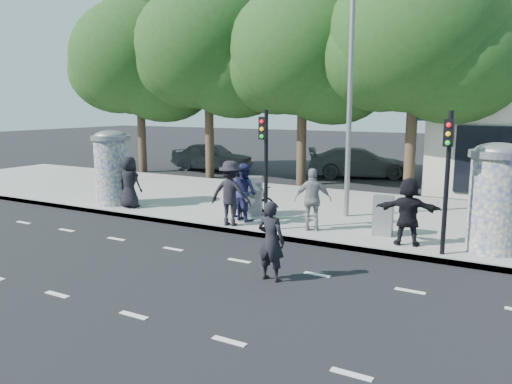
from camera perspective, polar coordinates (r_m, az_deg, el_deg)
The scene contains 26 objects.
ground at distance 10.92m, azimuth -5.78°, elevation -9.80°, with size 120.00×120.00×0.00m, color black.
sidewalk at distance 17.34m, azimuth 8.62°, elevation -2.18°, with size 40.00×8.00×0.15m, color gray.
curb at distance 13.81m, azimuth 2.74°, elevation -5.20°, with size 40.00×0.10×0.16m, color slate.
lane_dash_near at distance 9.34m, azimuth -13.79°, elevation -13.53°, with size 32.00×0.12×0.01m, color silver.
lane_dash_far at distance 12.03m, azimuth -1.91°, elevation -7.86°, with size 32.00×0.12×0.01m, color silver.
ad_column_left at distance 18.54m, azimuth -16.15°, elevation 2.91°, with size 1.36×1.36×2.65m.
ad_column_right at distance 13.27m, azimuth 25.69°, elevation -0.34°, with size 1.36×1.36×2.65m.
traffic_pole_near at distance 13.90m, azimuth 1.05°, elevation 3.95°, with size 0.22×0.31×3.40m.
traffic_pole_far at distance 12.38m, azimuth 21.02°, elevation 2.56°, with size 0.22×0.31×3.40m.
street_lamp at distance 15.91m, azimuth 10.70°, elevation 13.78°, with size 0.25×0.93×8.00m.
tree_far_left at distance 28.32m, azimuth -13.25°, elevation 14.76°, with size 7.20×7.20×9.26m.
tree_mid_left at distance 25.55m, azimuth -5.51°, elevation 16.22°, with size 7.20×7.20×9.57m.
tree_near_left at distance 23.23m, azimuth 5.39°, elevation 15.78°, with size 6.80×6.80×8.97m.
tree_center at distance 21.32m, azimuth 17.84°, elevation 16.57°, with size 7.00×7.00×9.30m.
ped_a at distance 17.79m, azimuth -14.24°, elevation 1.09°, with size 0.87×0.57×1.78m, color black.
ped_b at distance 15.63m, azimuth -2.01°, elevation -0.03°, with size 0.60×0.40×1.65m, color black.
ped_c at distance 15.34m, azimuth -1.36°, elevation 0.01°, with size 0.86×0.67×1.77m, color #1F214D.
ped_d at distance 14.70m, azimuth -2.93°, elevation -0.14°, with size 1.24×0.71×1.92m, color black.
ped_e at distance 14.15m, azimuth 6.50°, elevation -0.88°, with size 1.04×0.59×1.78m, color gray.
ped_f at distance 13.17m, azimuth 17.00°, elevation -2.13°, with size 1.62×0.58×1.75m, color black.
man_road at distance 10.53m, azimuth 1.73°, elevation -5.61°, with size 0.63×0.41×1.72m, color black.
bicycle at distance 16.53m, azimuth -0.18°, elevation -0.83°, with size 1.69×0.59×0.89m, color black.
cabinet_left at distance 16.14m, azimuth -0.37°, elevation -0.42°, with size 0.60×0.44×1.25m, color gray.
cabinet_right at distance 14.06m, azimuth 14.32°, elevation -2.63°, with size 0.52×0.38×1.09m, color gray.
car_left at distance 28.53m, azimuth -5.04°, elevation 4.08°, with size 4.65×1.87×1.59m, color #5A5C62.
car_right at distance 26.24m, azimuth 11.71°, elevation 3.33°, with size 5.21×2.12×1.51m, color slate.
Camera 1 is at (5.96, -8.38, 3.67)m, focal length 35.00 mm.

